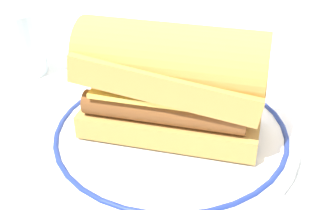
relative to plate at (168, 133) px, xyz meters
The scene contains 4 objects.
ground_plane 0.01m from the plate, 57.36° to the right, with size 1.50×1.50×0.00m, color white.
plate is the anchor object (origin of this frame).
sausage_sandwich 0.07m from the plate, ahead, with size 0.20×0.10×0.12m.
drinking_glass 0.27m from the plate, 161.69° to the left, with size 0.07×0.07×0.09m.
Camera 1 is at (0.13, -0.37, 0.30)m, focal length 46.42 mm.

